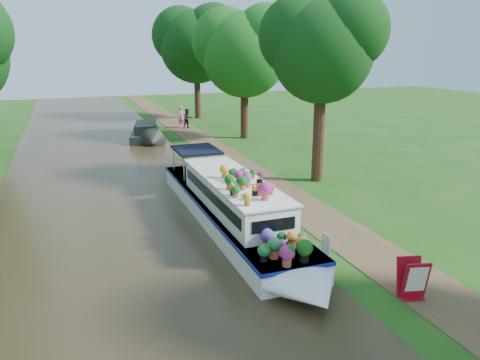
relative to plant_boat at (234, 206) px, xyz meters
name	(u,v)px	position (x,y,z in m)	size (l,w,h in m)	color
ground	(272,207)	(2.25, 1.63, -0.85)	(100.00, 100.00, 0.00)	#1B4511
canal_water	(126,225)	(-3.75, 1.63, -0.84)	(10.00, 100.00, 0.02)	#2E2514
towpath	(298,204)	(3.45, 1.63, -0.84)	(2.20, 100.00, 0.03)	#4D3924
plant_boat	(234,206)	(0.00, 0.00, 0.00)	(2.29, 13.52, 2.30)	white
tree_near_overhang	(322,44)	(6.04, 4.69, 5.75)	(5.52, 5.28, 8.99)	black
tree_near_mid	(244,48)	(6.73, 16.71, 5.58)	(6.90, 6.60, 9.40)	black
tree_near_far	(196,41)	(6.23, 27.72, 6.20)	(7.59, 7.26, 10.30)	black
second_boat	(146,133)	(-0.18, 18.56, -0.36)	(2.91, 6.48, 1.20)	black
sandwich_board	(413,281)	(2.70, -6.39, -0.33)	(0.72, 0.68, 1.08)	#9E0B18
pedestrian_pink	(182,117)	(3.52, 22.79, 0.05)	(0.64, 0.42, 1.74)	#C04F94
pedestrian_dark	(188,119)	(3.86, 22.14, -0.02)	(0.78, 0.61, 1.60)	black
verge_plant	(261,194)	(2.30, 2.96, -0.66)	(0.35, 0.30, 0.39)	#285C1B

